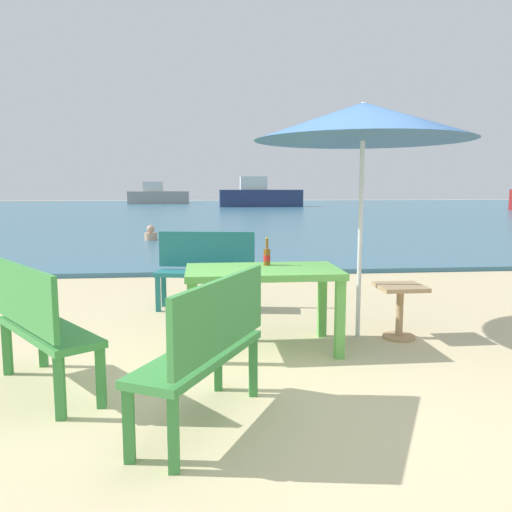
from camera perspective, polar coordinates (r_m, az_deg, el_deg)
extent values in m
plane|color=beige|center=(4.09, 6.58, -13.90)|extent=(120.00, 120.00, 0.00)
cube|color=#386B84|center=(33.76, -4.44, 5.04)|extent=(120.00, 50.00, 0.08)
cube|color=#60B24C|center=(4.74, 0.75, -1.73)|extent=(1.40, 0.80, 0.06)
cube|color=#60B24C|center=(4.46, -7.02, -7.37)|extent=(0.08, 0.08, 0.70)
cube|color=#60B24C|center=(4.61, 9.22, -6.92)|extent=(0.08, 0.08, 0.70)
cube|color=#60B24C|center=(5.12, -6.87, -5.42)|extent=(0.08, 0.08, 0.70)
cube|color=#60B24C|center=(5.25, 7.29, -5.10)|extent=(0.08, 0.08, 0.70)
cylinder|color=brown|center=(4.92, 1.21, -0.12)|extent=(0.06, 0.06, 0.16)
cone|color=brown|center=(4.91, 1.21, 0.77)|extent=(0.06, 0.06, 0.03)
cylinder|color=brown|center=(4.90, 1.21, 1.44)|extent=(0.03, 0.03, 0.09)
cylinder|color=red|center=(4.92, 1.21, -0.21)|extent=(0.07, 0.07, 0.05)
cylinder|color=gold|center=(4.90, 1.21, 1.99)|extent=(0.03, 0.03, 0.01)
cylinder|color=silver|center=(5.19, 11.43, 3.60)|extent=(0.04, 0.04, 2.30)
cone|color=#33598C|center=(5.22, 11.71, 14.29)|extent=(2.10, 2.10, 0.36)
cube|color=tan|center=(5.31, 15.62, -3.31)|extent=(0.44, 0.44, 0.04)
cylinder|color=tan|center=(5.37, 15.52, -6.14)|extent=(0.07, 0.07, 0.50)
cylinder|color=tan|center=(5.42, 15.43, -8.56)|extent=(0.32, 0.32, 0.03)
cube|color=#237275|center=(6.36, -5.67, -1.94)|extent=(1.24, 0.57, 0.05)
cube|color=#237275|center=(6.48, -5.46, 0.74)|extent=(1.19, 0.25, 0.44)
cube|color=#237275|center=(6.39, -10.73, -4.16)|extent=(0.06, 0.06, 0.42)
cube|color=#237275|center=(6.20, -0.84, -4.39)|extent=(0.06, 0.06, 0.42)
cube|color=#237275|center=(6.66, -10.11, -3.68)|extent=(0.06, 0.06, 0.42)
cube|color=#237275|center=(6.47, -0.62, -3.88)|extent=(0.06, 0.06, 0.42)
cube|color=#3D8C42|center=(4.13, -21.87, -7.64)|extent=(0.99, 1.18, 0.05)
cube|color=#3D8C42|center=(4.02, -24.21, -4.07)|extent=(0.73, 1.00, 0.44)
cube|color=#3D8C42|center=(3.76, -16.70, -12.68)|extent=(0.06, 0.06, 0.42)
cube|color=#3D8C42|center=(4.74, -22.42, -8.72)|extent=(0.06, 0.06, 0.42)
cube|color=#3D8C42|center=(3.66, -20.78, -13.42)|extent=(0.06, 0.06, 0.42)
cube|color=#3D8C42|center=(4.66, -25.70, -9.17)|extent=(0.06, 0.06, 0.42)
cube|color=#3D8C42|center=(3.31, -6.29, -10.86)|extent=(0.88, 1.23, 0.05)
cube|color=#3D8C42|center=(3.16, -3.79, -6.43)|extent=(0.60, 1.08, 0.44)
cube|color=#3D8C42|center=(3.91, -4.20, -11.59)|extent=(0.06, 0.06, 0.42)
cube|color=#3D8C42|center=(3.04, -13.83, -17.62)|extent=(0.06, 0.06, 0.42)
cube|color=#3D8C42|center=(3.80, -0.32, -12.14)|extent=(0.06, 0.06, 0.42)
cube|color=#3D8C42|center=(2.90, -9.07, -18.80)|extent=(0.06, 0.06, 0.42)
cylinder|color=tan|center=(14.35, -11.50, 2.13)|extent=(0.34, 0.34, 0.20)
sphere|color=tan|center=(14.34, -11.52, 2.94)|extent=(0.21, 0.21, 0.21)
cube|color=navy|center=(39.13, 0.53, 6.38)|extent=(6.17, 1.68, 1.26)
cube|color=silver|center=(39.06, -0.30, 8.02)|extent=(1.96, 1.26, 0.98)
cube|color=gray|center=(47.52, -10.66, 6.35)|extent=(5.36, 1.46, 1.10)
cube|color=silver|center=(47.56, -11.28, 7.51)|extent=(1.71, 1.10, 0.85)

